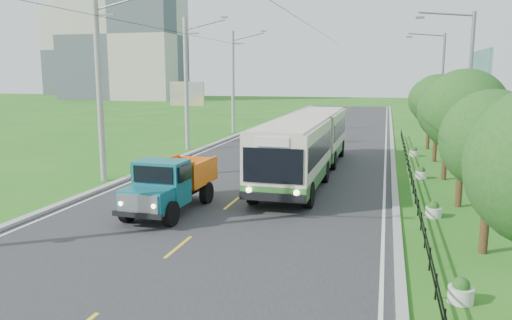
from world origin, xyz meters
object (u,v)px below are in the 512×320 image
at_px(tree_fifth, 438,104).
at_px(planter_far, 414,152).
at_px(planter_mid, 421,173).
at_px(tree_fourth, 448,115).
at_px(streetlight_far, 440,85).
at_px(dump_truck, 170,181).
at_px(tree_second, 492,145).
at_px(tree_back, 431,102).
at_px(billboard_right, 480,81).
at_px(pole_near, 100,87).
at_px(planter_near, 433,210).
at_px(tree_third, 465,116).
at_px(planter_front, 461,292).
at_px(pole_far, 233,82).
at_px(bus, 307,141).
at_px(billboard_left, 187,98).
at_px(streetlight_mid, 466,91).
at_px(pole_mid, 187,83).

bearing_deg(tree_fifth, planter_far, 124.05).
bearing_deg(planter_mid, tree_fourth, 6.39).
height_order(streetlight_far, dump_truck, streetlight_far).
distance_m(tree_second, streetlight_far, 25.91).
height_order(tree_fifth, tree_back, tree_fifth).
relative_size(billboard_right, dump_truck, 1.30).
bearing_deg(pole_near, tree_fourth, 15.84).
bearing_deg(planter_mid, tree_back, 84.09).
bearing_deg(streetlight_far, planter_near, -95.30).
bearing_deg(tree_second, planter_mid, 96.05).
height_order(tree_third, planter_front, tree_third).
distance_m(pole_far, tree_fourth, 26.20).
bearing_deg(planter_front, pole_near, 146.88).
xyz_separation_m(tree_third, planter_front, (-1.26, -10.14, -3.70)).
bearing_deg(bus, billboard_left, 137.88).
distance_m(pole_near, tree_third, 18.17).
bearing_deg(planter_far, streetlight_mid, -75.68).
bearing_deg(billboard_left, bus, -42.53).
relative_size(pole_mid, streetlight_far, 1.10).
bearing_deg(billboard_left, tree_back, 6.31).
height_order(pole_near, tree_third, pole_near).
distance_m(billboard_left, dump_truck, 21.40).
xyz_separation_m(tree_third, planter_mid, (-1.26, 5.86, -3.70)).
relative_size(pole_near, planter_mid, 14.93).
xyz_separation_m(tree_back, planter_far, (-1.26, -4.14, -3.37)).
bearing_deg(pole_far, planter_far, -33.12).
height_order(tree_fifth, streetlight_far, streetlight_far).
bearing_deg(tree_third, pole_mid, 144.64).
height_order(pole_far, tree_fourth, pole_far).
bearing_deg(streetlight_mid, billboard_right, 74.56).
xyz_separation_m(tree_fifth, streetlight_mid, (0.79, -6.14, 1.05)).
bearing_deg(pole_near, planter_near, -10.09).
height_order(streetlight_mid, billboard_right, streetlight_mid).
distance_m(planter_front, planter_far, 24.00).
bearing_deg(tree_third, streetlight_far, 87.73).
distance_m(planter_mid, billboard_left, 20.99).
bearing_deg(tree_second, pole_far, 120.42).
bearing_deg(planter_near, dump_truck, -169.86).
height_order(tree_third, tree_back, tree_third).
bearing_deg(billboard_right, pole_near, -151.86).
bearing_deg(streetlight_mid, planter_front, -97.27).
bearing_deg(pole_far, planter_near, -58.01).
relative_size(pole_mid, tree_back, 1.82).
bearing_deg(pole_mid, streetlight_far, 20.32).
distance_m(billboard_right, bus, 12.57).
height_order(tree_back, planter_far, tree_back).
distance_m(pole_mid, tree_fourth, 19.43).
bearing_deg(tree_back, streetlight_mid, -86.30).
distance_m(tree_second, planter_far, 20.16).
bearing_deg(pole_far, tree_second, -59.58).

